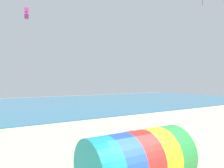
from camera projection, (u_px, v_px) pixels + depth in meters
sea at (7, 106)px, 39.79m from camera, size 120.00×40.00×0.10m
giant_inflatable_tube at (138, 161)px, 9.33m from camera, size 4.81×2.58×2.57m
kite_handler at (180, 151)px, 11.83m from camera, size 0.42×0.35×1.78m
kite_magenta_box at (27, 13)px, 15.66m from camera, size 0.34×0.34×0.80m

